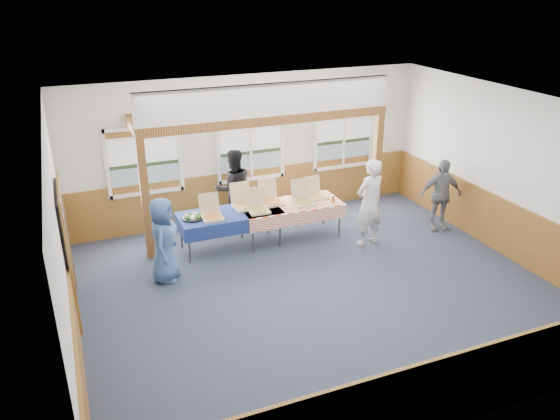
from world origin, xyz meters
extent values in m
plane|color=#2A3244|center=(0.00, 0.00, 0.00)|extent=(8.00, 8.00, 0.00)
plane|color=white|center=(0.00, 0.00, 3.20)|extent=(8.00, 8.00, 0.00)
plane|color=silver|center=(0.00, 3.50, 1.60)|extent=(8.00, 0.00, 8.00)
plane|color=silver|center=(0.00, -3.50, 1.60)|extent=(8.00, 0.00, 8.00)
plane|color=silver|center=(-4.00, 0.00, 1.60)|extent=(0.00, 8.00, 8.00)
plane|color=silver|center=(4.00, 0.00, 1.60)|extent=(0.00, 8.00, 8.00)
cube|color=brown|center=(0.00, 3.48, 0.55)|extent=(7.98, 0.05, 1.10)
cube|color=brown|center=(0.00, -3.48, 0.55)|extent=(7.98, 0.05, 1.10)
cube|color=brown|center=(-3.98, 0.00, 0.55)|extent=(0.05, 6.98, 1.10)
cube|color=brown|center=(3.98, 0.00, 0.55)|extent=(0.05, 6.98, 1.10)
cube|color=#2E2E2E|center=(-3.96, 0.90, 1.05)|extent=(0.06, 1.30, 2.10)
cube|color=white|center=(-2.30, 3.44, 0.91)|extent=(1.52, 0.05, 0.08)
cube|color=white|center=(-2.30, 3.44, 2.29)|extent=(1.52, 0.05, 0.08)
cube|color=white|center=(-3.04, 3.44, 1.60)|extent=(0.08, 0.05, 1.46)
cube|color=white|center=(-1.56, 3.44, 1.60)|extent=(0.08, 0.05, 1.46)
cube|color=white|center=(-2.30, 3.44, 1.60)|extent=(0.05, 0.05, 1.30)
cube|color=slate|center=(-2.30, 3.48, 1.21)|extent=(1.40, 0.02, 0.52)
cube|color=#22351A|center=(-2.30, 3.48, 1.51)|extent=(1.40, 0.02, 0.08)
cube|color=silver|center=(-2.30, 3.48, 1.90)|extent=(1.40, 0.02, 0.70)
cube|color=brown|center=(-2.30, 3.42, 2.19)|extent=(1.40, 0.07, 0.10)
cube|color=white|center=(0.00, 3.44, 0.91)|extent=(1.52, 0.05, 0.08)
cube|color=white|center=(0.00, 3.44, 2.29)|extent=(1.52, 0.05, 0.08)
cube|color=white|center=(-0.74, 3.44, 1.60)|extent=(0.08, 0.05, 1.46)
cube|color=white|center=(0.74, 3.44, 1.60)|extent=(0.08, 0.05, 1.46)
cube|color=white|center=(0.00, 3.44, 1.60)|extent=(0.05, 0.05, 1.30)
cube|color=slate|center=(0.00, 3.48, 1.21)|extent=(1.40, 0.02, 0.52)
cube|color=#22351A|center=(0.00, 3.48, 1.51)|extent=(1.40, 0.02, 0.08)
cube|color=silver|center=(0.00, 3.48, 1.90)|extent=(1.40, 0.02, 0.70)
cube|color=brown|center=(0.00, 3.42, 2.19)|extent=(1.40, 0.07, 0.10)
cube|color=white|center=(2.30, 3.44, 0.91)|extent=(1.52, 0.05, 0.08)
cube|color=white|center=(2.30, 3.44, 2.29)|extent=(1.52, 0.05, 0.08)
cube|color=white|center=(1.56, 3.44, 1.60)|extent=(0.08, 0.05, 1.46)
cube|color=white|center=(3.04, 3.44, 1.60)|extent=(0.08, 0.05, 1.46)
cube|color=white|center=(2.30, 3.44, 1.60)|extent=(0.05, 0.05, 1.30)
cube|color=slate|center=(2.30, 3.48, 1.21)|extent=(1.40, 0.02, 0.52)
cube|color=#22351A|center=(2.30, 3.48, 1.51)|extent=(1.40, 0.02, 0.08)
cube|color=silver|center=(2.30, 3.48, 1.90)|extent=(1.40, 0.02, 0.70)
cube|color=brown|center=(2.30, 3.42, 2.19)|extent=(1.40, 0.07, 0.10)
cube|color=#592E13|center=(-2.50, 2.30, 1.20)|extent=(0.15, 0.15, 2.40)
cube|color=#592E13|center=(2.50, 2.30, 1.20)|extent=(0.15, 0.15, 2.40)
cube|color=#592E13|center=(0.00, 2.30, 2.49)|extent=(5.15, 0.18, 0.18)
cylinder|color=#2E2E2E|center=(-1.85, 1.77, 0.36)|extent=(0.04, 0.04, 0.73)
cylinder|color=#2E2E2E|center=(-1.85, 2.47, 0.36)|extent=(0.04, 0.04, 0.73)
cylinder|color=#2E2E2E|center=(0.01, 1.77, 0.36)|extent=(0.04, 0.04, 0.73)
cylinder|color=#2E2E2E|center=(0.01, 2.47, 0.36)|extent=(0.04, 0.04, 0.73)
cube|color=#2E2E2E|center=(-0.92, 2.12, 0.73)|extent=(2.12, 1.30, 0.03)
cube|color=navy|center=(-0.92, 2.12, 0.75)|extent=(2.19, 1.38, 0.01)
cube|color=navy|center=(-0.92, 1.68, 0.61)|extent=(1.97, 0.53, 0.28)
cube|color=navy|center=(-0.92, 2.56, 0.61)|extent=(1.97, 0.53, 0.28)
cylinder|color=#2E2E2E|center=(-0.58, 1.73, 0.36)|extent=(0.04, 0.04, 0.73)
cylinder|color=#2E2E2E|center=(-0.58, 2.46, 0.36)|extent=(0.04, 0.04, 0.73)
cylinder|color=#2E2E2E|center=(1.33, 1.73, 0.36)|extent=(0.04, 0.04, 0.73)
cylinder|color=#2E2E2E|center=(1.33, 2.46, 0.36)|extent=(0.04, 0.04, 0.73)
cube|color=#2E2E2E|center=(0.38, 2.09, 0.73)|extent=(2.19, 1.46, 0.03)
cube|color=#B93113|center=(0.38, 2.09, 0.75)|extent=(2.27, 1.53, 0.01)
cube|color=#B93113|center=(0.38, 1.64, 0.61)|extent=(1.98, 0.68, 0.28)
cube|color=#B93113|center=(0.38, 2.55, 0.61)|extent=(1.98, 0.68, 0.28)
cube|color=beige|center=(-1.32, 1.97, 0.78)|extent=(0.41, 0.41, 0.04)
cylinder|color=gold|center=(-1.32, 1.97, 0.81)|extent=(0.35, 0.35, 0.01)
cube|color=beige|center=(-1.32, 2.21, 1.00)|extent=(0.40, 0.10, 0.39)
cube|color=beige|center=(-0.57, 2.24, 0.78)|extent=(0.44, 0.44, 0.05)
cylinder|color=tan|center=(-0.57, 2.24, 0.81)|extent=(0.38, 0.38, 0.01)
cube|color=beige|center=(-0.58, 2.49, 1.01)|extent=(0.43, 0.11, 0.42)
cube|color=beige|center=(-0.37, 1.95, 0.78)|extent=(0.41, 0.41, 0.04)
cylinder|color=#BA923A|center=(-0.37, 1.95, 0.81)|extent=(0.36, 0.36, 0.01)
cube|color=beige|center=(-0.36, 2.19, 0.99)|extent=(0.40, 0.11, 0.39)
cube|color=beige|center=(0.03, 2.24, 0.78)|extent=(0.43, 0.43, 0.05)
cylinder|color=gold|center=(0.03, 2.24, 0.81)|extent=(0.38, 0.38, 0.01)
cube|color=beige|center=(0.01, 2.49, 1.01)|extent=(0.42, 0.12, 0.41)
cube|color=beige|center=(0.63, 1.97, 0.78)|extent=(0.45, 0.45, 0.05)
cylinder|color=#BA923A|center=(0.63, 1.97, 0.81)|extent=(0.40, 0.40, 0.01)
cube|color=beige|center=(0.65, 2.22, 1.01)|extent=(0.42, 0.14, 0.41)
cube|color=beige|center=(1.03, 2.19, 0.78)|extent=(0.40, 0.40, 0.04)
cylinder|color=tan|center=(1.03, 2.19, 0.81)|extent=(0.35, 0.35, 0.01)
cube|color=beige|center=(1.01, 2.42, 0.98)|extent=(0.38, 0.12, 0.37)
cylinder|color=black|center=(-1.67, 2.12, 0.77)|extent=(0.42, 0.42, 0.03)
cylinder|color=silver|center=(-1.67, 2.12, 0.80)|extent=(0.10, 0.10, 0.04)
sphere|color=#326727|center=(-1.55, 2.12, 0.80)|extent=(0.10, 0.10, 0.10)
sphere|color=silver|center=(-1.60, 2.21, 0.80)|extent=(0.10, 0.10, 0.10)
sphere|color=#326727|center=(-1.70, 2.23, 0.80)|extent=(0.10, 0.10, 0.10)
sphere|color=silver|center=(-1.78, 2.17, 0.80)|extent=(0.10, 0.10, 0.10)
sphere|color=#326727|center=(-1.78, 2.07, 0.80)|extent=(0.10, 0.10, 0.10)
sphere|color=silver|center=(-1.70, 2.00, 0.80)|extent=(0.10, 0.10, 0.10)
sphere|color=#326727|center=(-1.60, 2.03, 0.80)|extent=(0.10, 0.10, 0.10)
cylinder|color=#A55A1B|center=(1.23, 1.84, 0.83)|extent=(0.07, 0.07, 0.15)
imported|color=silver|center=(1.71, 1.22, 0.91)|extent=(0.74, 0.56, 1.81)
imported|color=black|center=(-0.53, 3.10, 0.87)|extent=(0.87, 0.70, 1.74)
imported|color=#3A5B93|center=(-2.38, 1.34, 0.78)|extent=(0.76, 0.90, 1.57)
imported|color=slate|center=(3.50, 1.30, 0.78)|extent=(0.98, 0.56, 1.57)
camera|label=1|loc=(-3.73, -7.42, 5.04)|focal=35.00mm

